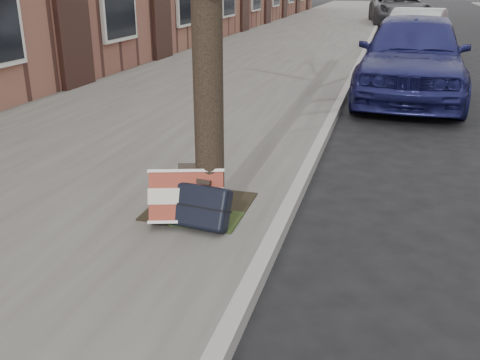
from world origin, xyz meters
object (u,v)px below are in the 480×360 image
(suitcase_red, at_px, (187,197))
(car_near_mid, at_px, (415,32))
(suitcase_navy, at_px, (200,206))
(car_near_front, at_px, (413,55))

(suitcase_red, relative_size, car_near_mid, 0.16)
(suitcase_red, xyz_separation_m, car_near_mid, (2.08, 12.33, 0.28))
(car_near_mid, bearing_deg, suitcase_red, -89.38)
(suitcase_red, bearing_deg, suitcase_navy, -44.11)
(car_near_front, bearing_deg, suitcase_navy, -102.91)
(suitcase_red, distance_m, car_near_front, 6.58)
(suitcase_navy, xyz_separation_m, car_near_front, (1.73, 6.37, 0.44))
(car_near_front, xyz_separation_m, car_near_mid, (0.22, 6.03, -0.13))
(suitcase_red, relative_size, suitcase_navy, 1.20)
(suitcase_navy, distance_m, car_near_front, 6.61)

